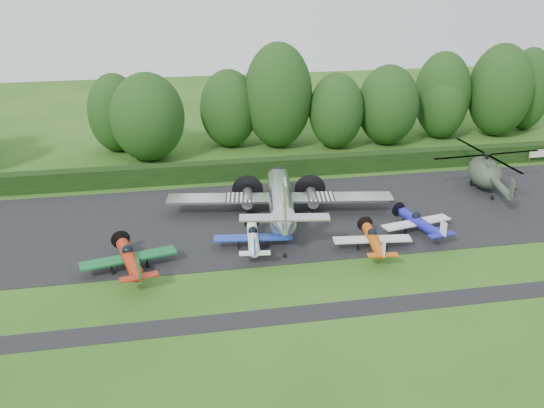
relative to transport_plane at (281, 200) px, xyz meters
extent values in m
plane|color=#254F16|center=(0.24, -9.82, -1.87)|extent=(160.00, 160.00, 0.00)
cube|color=black|center=(0.24, 0.18, -1.86)|extent=(70.00, 18.00, 0.01)
cube|color=black|center=(0.24, -15.82, -1.86)|extent=(70.00, 2.00, 0.00)
cube|color=black|center=(0.24, 11.18, -1.87)|extent=(90.00, 1.60, 2.00)
cylinder|color=silver|center=(0.00, 0.32, -0.06)|extent=(2.18, 11.39, 2.18)
cone|color=silver|center=(0.00, 6.70, -0.06)|extent=(2.18, 1.42, 2.18)
cone|color=silver|center=(0.00, -6.51, 0.41)|extent=(2.18, 2.85, 2.18)
sphere|color=black|center=(0.00, 5.79, 0.41)|extent=(1.42, 1.42, 1.42)
cube|color=silver|center=(0.00, 1.27, -0.35)|extent=(20.88, 2.28, 0.21)
cube|color=white|center=(-3.80, 1.27, -0.23)|extent=(2.47, 2.37, 0.05)
cube|color=white|center=(3.80, 1.27, -0.23)|extent=(2.47, 2.37, 0.05)
cylinder|color=silver|center=(-3.04, 1.84, -0.58)|extent=(1.04, 3.04, 1.04)
cylinder|color=silver|center=(3.04, 1.84, -0.58)|extent=(1.04, 3.04, 1.04)
cylinder|color=black|center=(-3.04, 3.97, -0.58)|extent=(3.04, 0.03, 3.04)
cylinder|color=black|center=(3.04, 3.97, -0.58)|extent=(3.04, 0.03, 3.04)
cube|color=silver|center=(0.00, -7.27, 1.46)|extent=(7.12, 1.33, 0.13)
cube|color=silver|center=(0.00, -7.56, 2.78)|extent=(0.17, 2.09, 3.61)
cylinder|color=black|center=(-3.04, 1.46, -1.63)|extent=(0.24, 0.85, 0.85)
cylinder|color=black|center=(3.04, 1.46, -1.63)|extent=(0.24, 0.85, 0.85)
cylinder|color=black|center=(0.00, -7.65, -1.69)|extent=(0.17, 0.42, 0.42)
cylinder|color=#A5260F|center=(-13.26, -7.82, -0.72)|extent=(1.00, 5.73, 1.00)
sphere|color=black|center=(-13.26, -7.19, -0.25)|extent=(0.88, 0.88, 0.88)
cube|color=#0E6129|center=(-13.26, -7.30, -0.88)|extent=(7.30, 1.36, 0.15)
cube|color=#A5260F|center=(-13.26, -11.26, -0.46)|extent=(2.71, 0.73, 0.10)
cube|color=#0E6129|center=(-13.26, -11.36, 0.22)|extent=(0.10, 0.83, 1.36)
cylinder|color=black|center=(-13.26, -4.12, -0.72)|extent=(1.56, 0.02, 1.56)
cylinder|color=black|center=(-14.62, -7.51, -1.68)|extent=(0.15, 0.46, 0.46)
cylinder|color=black|center=(-11.91, -7.51, -1.68)|extent=(0.15, 0.46, 0.46)
cylinder|color=black|center=(-13.26, -5.11, -1.70)|extent=(0.13, 0.42, 0.42)
cylinder|color=white|center=(-3.48, -5.73, -0.85)|extent=(0.88, 5.06, 0.88)
sphere|color=black|center=(-3.48, -5.18, -0.44)|extent=(0.77, 0.77, 0.77)
cube|color=#1C39AD|center=(-3.48, -5.27, -0.99)|extent=(6.44, 1.20, 0.13)
cube|color=white|center=(-3.48, -8.77, -0.62)|extent=(2.39, 0.64, 0.09)
cube|color=#1C39AD|center=(-3.48, -8.86, -0.03)|extent=(0.09, 0.74, 1.20)
cylinder|color=black|center=(-3.48, -2.47, -0.85)|extent=(1.38, 0.02, 1.38)
cylinder|color=black|center=(-4.68, -5.46, -1.70)|extent=(0.13, 0.40, 0.40)
cylinder|color=black|center=(-2.29, -5.46, -1.70)|extent=(0.13, 0.40, 0.40)
cylinder|color=black|center=(-3.48, -3.34, -1.72)|extent=(0.11, 0.37, 0.37)
cylinder|color=#CB4F0B|center=(6.09, -7.82, -0.86)|extent=(0.88, 5.01, 0.88)
sphere|color=black|center=(6.09, -7.27, -0.45)|extent=(0.77, 0.77, 0.77)
cube|color=silver|center=(6.09, -7.36, -1.00)|extent=(6.38, 1.19, 0.13)
cube|color=#CB4F0B|center=(6.09, -10.83, -0.63)|extent=(2.37, 0.64, 0.09)
cube|color=silver|center=(6.09, -10.92, -0.04)|extent=(0.09, 0.73, 1.19)
cylinder|color=black|center=(6.09, -4.58, -0.86)|extent=(1.37, 0.02, 1.37)
cylinder|color=black|center=(4.90, -7.54, -1.70)|extent=(0.13, 0.40, 0.40)
cylinder|color=black|center=(7.28, -7.54, -1.70)|extent=(0.13, 0.40, 0.40)
cylinder|color=black|center=(6.09, -5.45, -1.72)|extent=(0.11, 0.36, 0.36)
cylinder|color=#1C1DA9|center=(11.13, -5.35, -0.85)|extent=(0.88, 5.06, 0.88)
sphere|color=black|center=(11.13, -4.80, -0.44)|extent=(0.77, 0.77, 0.77)
cube|color=silver|center=(11.13, -4.89, -0.99)|extent=(6.44, 1.20, 0.13)
cube|color=#1C1DA9|center=(11.13, -8.39, -0.62)|extent=(2.39, 0.64, 0.09)
cube|color=silver|center=(11.13, -8.48, -0.02)|extent=(0.09, 0.74, 1.20)
cylinder|color=black|center=(11.13, -2.08, -0.85)|extent=(1.38, 0.02, 1.38)
cylinder|color=black|center=(9.94, -5.07, -1.70)|extent=(0.13, 0.40, 0.40)
cylinder|color=black|center=(12.33, -5.07, -1.70)|extent=(0.13, 0.40, 0.40)
cylinder|color=black|center=(11.13, -2.96, -1.72)|extent=(0.11, 0.37, 0.37)
ellipsoid|color=#333E2F|center=(21.96, 3.59, -0.10)|extent=(3.06, 5.61, 2.93)
cylinder|color=#333E2F|center=(21.96, -0.82, 0.19)|extent=(0.69, 5.88, 0.69)
cube|color=#333E2F|center=(21.96, -3.86, 1.07)|extent=(0.12, 0.88, 1.57)
cylinder|color=black|center=(21.96, 3.59, 1.37)|extent=(0.29, 0.29, 0.78)
cylinder|color=black|center=(21.96, 3.59, 1.81)|extent=(0.69, 0.69, 0.25)
cylinder|color=black|center=(21.96, 3.59, 1.81)|extent=(11.76, 11.76, 0.06)
cube|color=#333E2F|center=(21.96, 2.81, 1.03)|extent=(0.88, 1.96, 0.69)
ellipsoid|color=black|center=(21.96, 5.16, 0.00)|extent=(1.86, 1.86, 1.68)
cylinder|color=black|center=(20.98, 4.38, -1.57)|extent=(0.18, 0.55, 0.55)
cylinder|color=black|center=(22.94, 4.38, -1.57)|extent=(0.18, 0.55, 0.55)
cylinder|color=black|center=(21.96, 0.46, -1.62)|extent=(0.16, 0.47, 0.47)
cylinder|color=#3F3326|center=(31.18, 10.00, -1.33)|extent=(0.11, 0.11, 1.07)
cube|color=beige|center=(32.52, 10.00, -0.71)|extent=(2.84, 0.07, 0.89)
cylinder|color=black|center=(38.52, 23.47, -0.05)|extent=(0.70, 0.70, 3.64)
ellipsoid|color=#18320F|center=(38.52, 23.47, 3.69)|extent=(6.01, 6.01, 11.11)
cylinder|color=black|center=(-1.95, 23.09, -0.30)|extent=(0.70, 0.70, 3.14)
ellipsoid|color=#18320F|center=(-1.95, 23.09, 2.93)|extent=(7.10, 7.10, 9.60)
cylinder|color=black|center=(17.64, 20.53, -0.23)|extent=(0.70, 0.70, 3.26)
ellipsoid|color=#18320F|center=(17.64, 20.53, 3.12)|extent=(7.61, 7.61, 9.97)
cylinder|color=black|center=(33.28, 21.57, 0.10)|extent=(0.70, 0.70, 3.93)
ellipsoid|color=#18320F|center=(33.28, 21.57, 4.13)|extent=(8.11, 8.11, 12.00)
cylinder|color=black|center=(10.90, 20.17, -0.35)|extent=(0.70, 0.70, 3.03)
ellipsoid|color=#18320F|center=(10.90, 20.17, 2.77)|extent=(6.69, 6.69, 9.27)
cylinder|color=black|center=(3.98, 21.86, 0.24)|extent=(0.70, 0.70, 4.21)
ellipsoid|color=#18320F|center=(3.98, 21.86, 4.57)|extent=(8.32, 8.32, 12.86)
cylinder|color=black|center=(-11.75, 19.52, -0.19)|extent=(0.70, 0.70, 3.35)
ellipsoid|color=#18320F|center=(-11.75, 19.52, 3.24)|extent=(8.51, 8.51, 10.22)
cylinder|color=black|center=(-15.61, 23.72, -0.31)|extent=(0.70, 0.70, 3.11)
ellipsoid|color=#18320F|center=(-15.61, 23.72, 2.88)|extent=(6.47, 6.47, 9.49)
cylinder|color=black|center=(25.94, 22.91, -0.06)|extent=(0.70, 0.70, 3.60)
ellipsoid|color=#18320F|center=(25.94, 22.91, 3.64)|extent=(7.28, 7.28, 11.01)
cylinder|color=black|center=(25.54, 21.74, -0.46)|extent=(0.70, 0.70, 2.81)
ellipsoid|color=#18320F|center=(25.54, 21.74, 2.43)|extent=(6.18, 6.18, 8.60)
camera|label=1|loc=(-10.10, -49.72, 20.84)|focal=40.00mm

